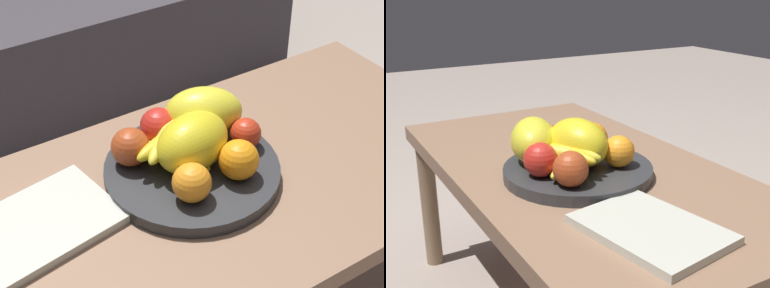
# 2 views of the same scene
# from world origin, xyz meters

# --- Properties ---
(coffee_table) EXTENTS (1.08, 0.57, 0.45)m
(coffee_table) POSITION_xyz_m (0.00, 0.00, 0.39)
(coffee_table) COLOR #8B674E
(coffee_table) RESTS_ON ground_plane
(fruit_bowl) EXTENTS (0.33, 0.33, 0.03)m
(fruit_bowl) POSITION_xyz_m (-0.05, 0.04, 0.46)
(fruit_bowl) COLOR #2F3134
(fruit_bowl) RESTS_ON coffee_table
(melon_large_front) EXTENTS (0.17, 0.14, 0.11)m
(melon_large_front) POSITION_xyz_m (-0.05, 0.04, 0.52)
(melon_large_front) COLOR yellow
(melon_large_front) RESTS_ON fruit_bowl
(melon_smaller_beside) EXTENTS (0.18, 0.16, 0.10)m
(melon_smaller_beside) POSITION_xyz_m (0.02, 0.11, 0.52)
(melon_smaller_beside) COLOR yellow
(melon_smaller_beside) RESTS_ON fruit_bowl
(orange_front) EXTENTS (0.07, 0.07, 0.07)m
(orange_front) POSITION_xyz_m (0.00, -0.03, 0.51)
(orange_front) COLOR orange
(orange_front) RESTS_ON fruit_bowl
(orange_left) EXTENTS (0.07, 0.07, 0.07)m
(orange_left) POSITION_xyz_m (-0.10, -0.04, 0.51)
(orange_left) COLOR orange
(orange_left) RESTS_ON fruit_bowl
(apple_front) EXTENTS (0.07, 0.07, 0.07)m
(apple_front) POSITION_xyz_m (-0.07, 0.14, 0.51)
(apple_front) COLOR red
(apple_front) RESTS_ON fruit_bowl
(apple_left) EXTENTS (0.07, 0.07, 0.07)m
(apple_left) POSITION_xyz_m (-0.14, 0.11, 0.51)
(apple_left) COLOR #AF441F
(apple_left) RESTS_ON fruit_bowl
(apple_right) EXTENTS (0.06, 0.06, 0.06)m
(apple_right) POSITION_xyz_m (0.06, 0.03, 0.50)
(apple_right) COLOR red
(apple_right) RESTS_ON fruit_bowl
(banana_bunch) EXTENTS (0.15, 0.16, 0.06)m
(banana_bunch) POSITION_xyz_m (-0.08, 0.07, 0.50)
(banana_bunch) COLOR gold
(banana_bunch) RESTS_ON fruit_bowl
(magazine) EXTENTS (0.28, 0.22, 0.02)m
(magazine) POSITION_xyz_m (-0.34, 0.06, 0.45)
(magazine) COLOR beige
(magazine) RESTS_ON coffee_table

